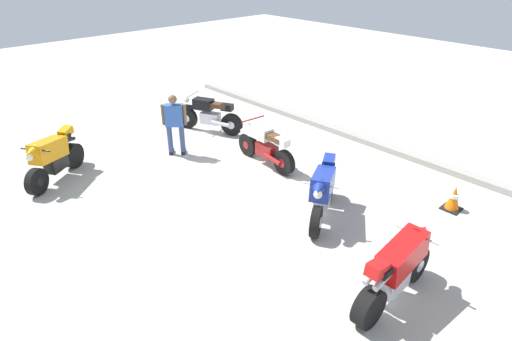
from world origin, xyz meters
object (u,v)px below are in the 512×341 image
(motorcycle_black_cruiser, at_px, (209,115))
(traffic_cone, at_px, (454,198))
(person_in_blue_shirt, at_px, (175,122))
(motorcycle_red_sportbike, at_px, (397,269))
(motorcycle_cream_vintage, at_px, (266,146))
(motorcycle_blue_sportbike, at_px, (323,191))
(motorcycle_orange_sportbike, at_px, (53,156))

(motorcycle_black_cruiser, bearing_deg, traffic_cone, 164.28)
(person_in_blue_shirt, bearing_deg, motorcycle_red_sportbike, -142.70)
(motorcycle_cream_vintage, xyz_separation_m, traffic_cone, (4.09, 1.39, -0.23))
(motorcycle_blue_sportbike, distance_m, motorcycle_cream_vintage, 2.57)
(motorcycle_cream_vintage, distance_m, person_in_blue_shirt, 2.39)
(traffic_cone, bearing_deg, person_in_blue_shirt, -156.18)
(motorcycle_orange_sportbike, bearing_deg, person_in_blue_shirt, 130.46)
(motorcycle_black_cruiser, bearing_deg, motorcycle_cream_vintage, 148.96)
(motorcycle_blue_sportbike, relative_size, motorcycle_orange_sportbike, 1.04)
(motorcycle_red_sportbike, xyz_separation_m, motorcycle_cream_vintage, (-4.64, 1.77, -0.11))
(person_in_blue_shirt, bearing_deg, motorcycle_orange_sportbike, 117.08)
(motorcycle_blue_sportbike, distance_m, person_in_blue_shirt, 4.45)
(motorcycle_orange_sportbike, bearing_deg, motorcycle_red_sportbike, 72.44)
(motorcycle_blue_sportbike, bearing_deg, person_in_blue_shirt, -113.95)
(motorcycle_red_sportbike, relative_size, traffic_cone, 3.69)
(motorcycle_cream_vintage, relative_size, traffic_cone, 3.69)
(person_in_blue_shirt, relative_size, traffic_cone, 3.01)
(motorcycle_red_sportbike, distance_m, person_in_blue_shirt, 6.64)
(motorcycle_black_cruiser, distance_m, traffic_cone, 6.83)
(motorcycle_orange_sportbike, xyz_separation_m, traffic_cone, (6.79, 5.49, -0.33))
(motorcycle_blue_sportbike, bearing_deg, motorcycle_black_cruiser, -132.18)
(motorcycle_black_cruiser, xyz_separation_m, motorcycle_blue_sportbike, (5.08, -1.07, 0.07))
(motorcycle_black_cruiser, relative_size, person_in_blue_shirt, 1.22)
(motorcycle_black_cruiser, distance_m, motorcycle_blue_sportbike, 5.19)
(motorcycle_red_sportbike, distance_m, motorcycle_cream_vintage, 4.97)
(motorcycle_cream_vintage, bearing_deg, motorcycle_black_cruiser, -2.65)
(motorcycle_black_cruiser, relative_size, motorcycle_red_sportbike, 0.99)
(motorcycle_cream_vintage, relative_size, person_in_blue_shirt, 1.23)
(motorcycle_black_cruiser, distance_m, motorcycle_cream_vintage, 2.65)
(motorcycle_orange_sportbike, bearing_deg, motorcycle_blue_sportbike, 87.59)
(motorcycle_blue_sportbike, distance_m, motorcycle_orange_sportbike, 6.10)
(motorcycle_cream_vintage, bearing_deg, motorcycle_orange_sportbike, 59.88)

